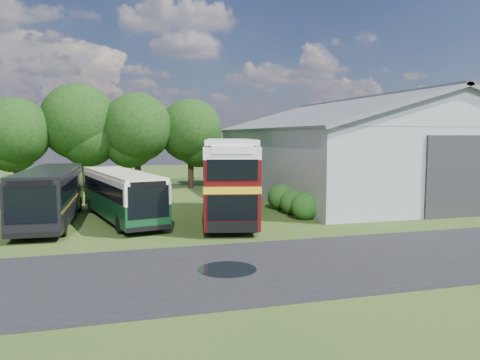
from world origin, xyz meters
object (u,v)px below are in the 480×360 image
object	(u,v)px
bus_maroon_double	(230,180)
bus_green_single	(122,195)
bus_dark_single	(50,194)
storage_shed	(360,145)

from	to	relation	value
bus_maroon_double	bus_green_single	bearing A→B (deg)	-178.84
bus_green_single	bus_maroon_double	distance (m)	6.39
bus_maroon_double	bus_dark_single	xyz separation A→B (m)	(-10.13, 1.59, -0.73)
storage_shed	bus_green_single	xyz separation A→B (m)	(-19.91, -7.40, -2.64)
bus_maroon_double	bus_dark_single	world-z (taller)	bus_maroon_double
bus_green_single	bus_dark_single	distance (m)	3.94
bus_green_single	bus_maroon_double	xyz separation A→B (m)	(6.20, -1.33, 0.85)
bus_green_single	bus_dark_single	xyz separation A→B (m)	(-3.93, 0.26, 0.12)
bus_maroon_double	bus_dark_single	size ratio (longest dim) A/B	1.01
storage_shed	bus_dark_single	world-z (taller)	storage_shed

